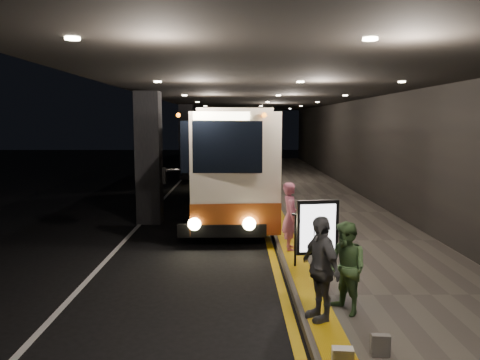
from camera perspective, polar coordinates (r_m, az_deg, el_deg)
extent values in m
plane|color=black|center=(12.23, -7.22, -9.12)|extent=(90.00, 90.00, 0.00)
cube|color=silver|center=(17.30, -11.23, -4.35)|extent=(0.12, 50.00, 0.01)
cube|color=gold|center=(17.02, 2.67, -4.41)|extent=(0.18, 50.00, 0.01)
cube|color=#514C44|center=(17.31, 10.64, -4.10)|extent=(4.50, 50.00, 0.15)
cube|color=gold|center=(17.03, 4.35, -3.90)|extent=(0.50, 50.00, 0.01)
cube|color=black|center=(17.57, 18.12, 5.45)|extent=(0.10, 50.00, 6.00)
cube|color=black|center=(15.97, -11.03, 2.66)|extent=(0.80, 0.80, 4.40)
cube|color=black|center=(27.83, -6.53, 4.60)|extent=(0.80, 0.80, 4.40)
cube|color=black|center=(16.73, 3.28, 11.20)|extent=(9.00, 50.00, 0.40)
cube|color=beige|center=(18.01, -1.69, 2.74)|extent=(3.15, 11.72, 3.28)
cube|color=#933415|center=(18.14, -1.68, -1.07)|extent=(3.17, 11.75, 0.87)
cube|color=black|center=(12.15, -2.27, 4.03)|extent=(2.13, 0.20, 1.35)
cube|color=black|center=(12.54, -2.21, -6.14)|extent=(2.38, 0.40, 0.34)
cylinder|color=black|center=(14.65, -6.24, -4.43)|extent=(0.27, 0.97, 0.97)
cylinder|color=black|center=(14.59, 2.32, -4.44)|extent=(0.27, 0.97, 0.97)
cylinder|color=black|center=(22.06, -4.30, -0.51)|extent=(0.27, 0.97, 0.97)
cylinder|color=black|center=(22.02, 1.36, -0.50)|extent=(0.27, 0.97, 0.97)
sphere|color=#FFEAA5|center=(12.46, -5.58, -5.35)|extent=(0.35, 0.35, 0.35)
sphere|color=#FFEAA5|center=(12.41, 1.13, -5.36)|extent=(0.35, 0.35, 0.35)
cube|color=#FFF2BF|center=(12.12, -2.29, 7.82)|extent=(1.45, 0.14, 0.21)
cube|color=beige|center=(31.54, -1.12, 4.91)|extent=(2.87, 12.53, 3.54)
cube|color=#933415|center=(31.62, -1.11, 2.56)|extent=(2.89, 12.55, 0.94)
cube|color=black|center=(25.25, -1.27, 6.13)|extent=(2.29, 0.11, 1.46)
cube|color=black|center=(25.49, -1.26, 0.75)|extent=(2.55, 0.31, 0.36)
cylinder|color=black|center=(27.76, -3.63, 1.15)|extent=(0.29, 1.04, 1.04)
cylinder|color=black|center=(27.73, 1.24, 1.16)|extent=(0.29, 1.04, 1.04)
cylinder|color=black|center=(35.83, -2.93, 2.51)|extent=(0.29, 1.04, 1.04)
cylinder|color=black|center=(35.80, 0.85, 2.51)|extent=(0.29, 1.04, 1.04)
cube|color=beige|center=(44.04, -0.94, 5.22)|extent=(2.34, 11.04, 3.13)
cube|color=#933415|center=(44.09, -0.93, 3.72)|extent=(2.36, 11.06, 0.83)
cube|color=black|center=(38.47, -1.00, 5.97)|extent=(2.02, 0.07, 1.29)
cube|color=black|center=(38.66, -0.99, 2.83)|extent=(2.25, 0.26, 0.32)
cylinder|color=black|center=(40.65, -2.42, 2.97)|extent=(0.26, 0.92, 0.92)
cylinder|color=black|center=(40.63, 0.49, 2.98)|extent=(0.26, 0.92, 0.92)
cylinder|color=black|center=(47.80, -2.14, 3.60)|extent=(0.26, 0.92, 0.92)
cylinder|color=black|center=(47.79, 0.34, 3.60)|extent=(0.26, 0.92, 0.92)
imported|color=#AC5069|center=(12.01, 6.15, -4.40)|extent=(0.42, 0.64, 1.73)
imported|color=#476E3D|center=(8.26, 12.82, -10.44)|extent=(0.77, 0.90, 1.58)
imported|color=#45464A|center=(7.92, 9.77, -10.54)|extent=(0.86, 1.14, 1.74)
cube|color=black|center=(7.19, 16.76, -18.76)|extent=(0.27, 0.13, 0.31)
cylinder|color=black|center=(9.49, 9.30, -10.88)|extent=(0.08, 0.08, 0.68)
cube|color=black|center=(9.26, 9.41, -5.71)|extent=(0.83, 0.21, 1.07)
cube|color=white|center=(9.20, 9.48, -5.79)|extent=(0.70, 0.11, 0.93)
cylinder|color=black|center=(10.67, 6.76, -7.34)|extent=(0.05, 0.05, 1.20)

